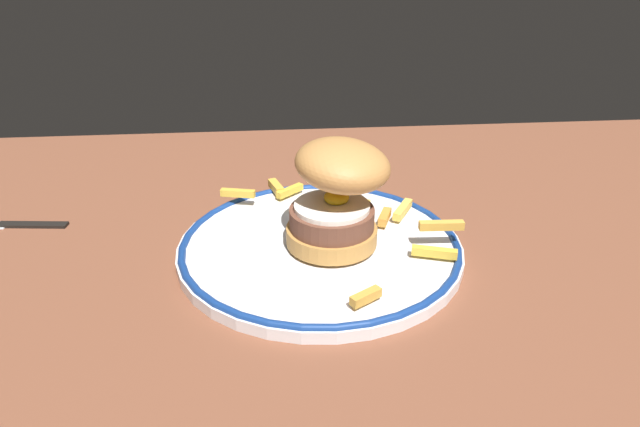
% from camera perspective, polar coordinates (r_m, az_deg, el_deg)
% --- Properties ---
extents(ground_plane, '(1.42, 0.92, 0.04)m').
position_cam_1_polar(ground_plane, '(0.56, -0.19, -7.76)').
color(ground_plane, brown).
extents(dinner_plate, '(0.30, 0.30, 0.02)m').
position_cam_1_polar(dinner_plate, '(0.57, 0.00, -3.37)').
color(dinner_plate, silver).
rests_on(dinner_plate, ground_plane).
extents(burger, '(0.13, 0.13, 0.11)m').
position_cam_1_polar(burger, '(0.54, 1.87, 2.23)').
color(burger, '#B47D3C').
rests_on(burger, dinner_plate).
extents(fries_pile, '(0.25, 0.27, 0.03)m').
position_cam_1_polar(fries_pile, '(0.60, 3.61, -0.19)').
color(fries_pile, gold).
rests_on(fries_pile, dinner_plate).
extents(knife, '(0.18, 0.03, 0.01)m').
position_cam_1_polar(knife, '(0.73, -30.39, -0.95)').
color(knife, black).
rests_on(knife, ground_plane).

